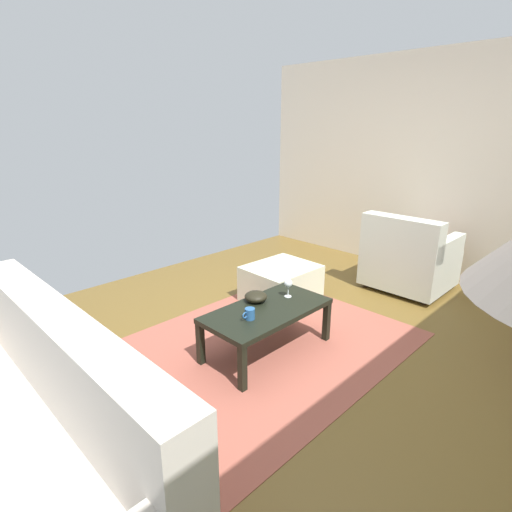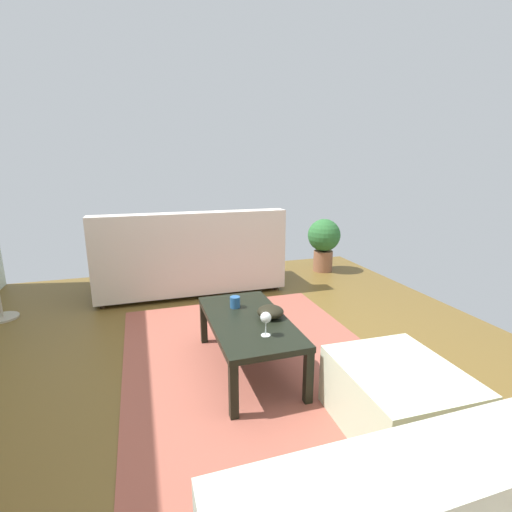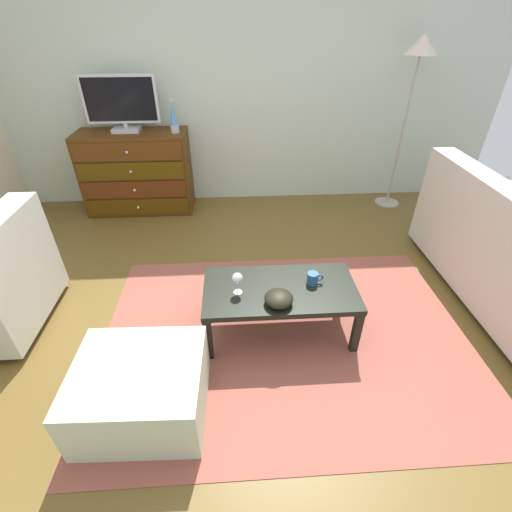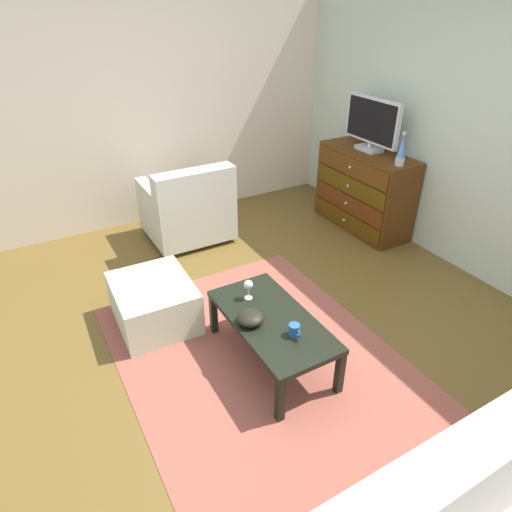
% 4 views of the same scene
% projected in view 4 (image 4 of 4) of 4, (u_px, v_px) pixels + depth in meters
% --- Properties ---
extents(ground_plane, '(5.82, 4.94, 0.05)m').
position_uv_depth(ground_plane, '(273.00, 343.00, 3.49)').
color(ground_plane, brown).
extents(wall_accent_rear, '(5.82, 0.12, 2.59)m').
position_uv_depth(wall_accent_rear, '(500.00, 138.00, 3.76)').
color(wall_accent_rear, beige).
rests_on(wall_accent_rear, ground_plane).
extents(wall_plain_left, '(0.12, 4.94, 2.59)m').
position_uv_depth(wall_plain_left, '(148.00, 106.00, 4.82)').
color(wall_plain_left, beige).
rests_on(wall_plain_left, ground_plane).
extents(area_rug, '(2.60, 1.90, 0.01)m').
position_uv_depth(area_rug, '(265.00, 365.00, 3.25)').
color(area_rug, '#9A5041').
rests_on(area_rug, ground_plane).
extents(dresser, '(1.17, 0.49, 0.89)m').
position_uv_depth(dresser, '(364.00, 190.00, 4.97)').
color(dresser, '#512C0D').
rests_on(dresser, ground_plane).
extents(tv, '(0.74, 0.18, 0.55)m').
position_uv_depth(tv, '(372.00, 123.00, 4.63)').
color(tv, silver).
rests_on(tv, dresser).
extents(lava_lamp, '(0.09, 0.09, 0.33)m').
position_uv_depth(lava_lamp, '(402.00, 151.00, 4.29)').
color(lava_lamp, '#B7B7BC').
rests_on(lava_lamp, dresser).
extents(coffee_table, '(1.05, 0.53, 0.39)m').
position_uv_depth(coffee_table, '(272.00, 323.00, 3.14)').
color(coffee_table, black).
rests_on(coffee_table, ground_plane).
extents(wine_glass, '(0.07, 0.07, 0.16)m').
position_uv_depth(wine_glass, '(248.00, 285.00, 3.26)').
color(wine_glass, silver).
rests_on(wine_glass, coffee_table).
extents(mug, '(0.11, 0.08, 0.08)m').
position_uv_depth(mug, '(294.00, 330.00, 2.94)').
color(mug, '#275790').
rests_on(mug, coffee_table).
extents(bowl_decorative, '(0.19, 0.19, 0.08)m').
position_uv_depth(bowl_decorative, '(251.00, 318.00, 3.05)').
color(bowl_decorative, black).
rests_on(bowl_decorative, coffee_table).
extents(armchair, '(0.80, 0.84, 0.86)m').
position_uv_depth(armchair, '(188.00, 209.00, 4.76)').
color(armchair, '#332319').
rests_on(armchair, ground_plane).
extents(ottoman, '(0.72, 0.62, 0.37)m').
position_uv_depth(ottoman, '(154.00, 303.00, 3.60)').
color(ottoman, beige).
rests_on(ottoman, ground_plane).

